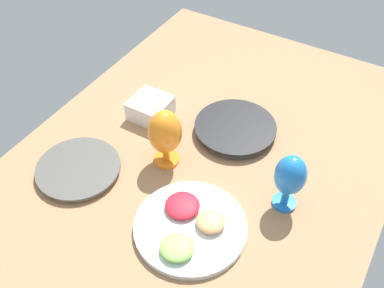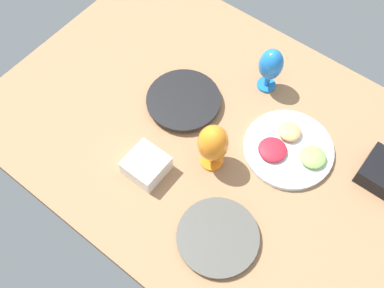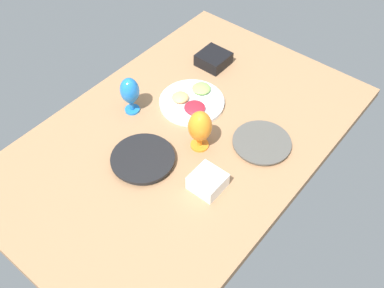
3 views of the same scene
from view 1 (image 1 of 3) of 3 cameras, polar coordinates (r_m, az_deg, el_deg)
ground_plane at (r=131.31cm, az=0.08°, el=-4.12°), size 160.00×104.00×4.00cm
dinner_plate_left at (r=140.84cm, az=5.50°, el=1.94°), size 25.55×25.55×2.96cm
dinner_plate_right at (r=133.12cm, az=-14.20°, el=-3.10°), size 24.21×24.21×2.06cm
fruit_platter at (r=116.46cm, az=-0.26°, el=-10.38°), size 29.14×29.14×4.74cm
hurricane_glass_orange at (r=125.41cm, az=-3.34°, el=1.46°), size 9.65×9.65×18.58cm
hurricane_glass_blue at (r=116.74cm, az=12.33°, el=-4.12°), size 8.25×8.25×17.79cm
square_bowl_white at (r=145.43cm, az=-5.30°, el=4.67°), size 11.83×11.83×6.38cm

